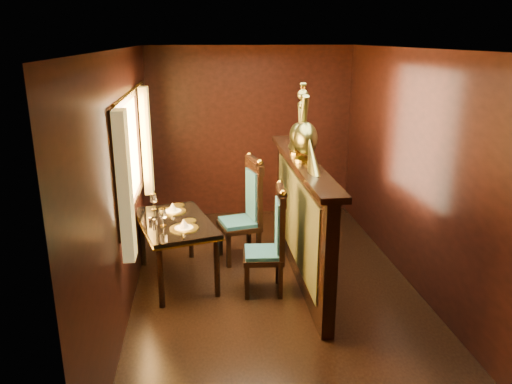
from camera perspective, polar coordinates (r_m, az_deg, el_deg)
ground at (r=5.50m, az=2.22°, el=-10.99°), size 5.00×5.00×0.00m
room_shell at (r=4.96m, az=1.42°, el=5.36°), size 3.04×5.04×2.52m
partition at (r=5.53m, az=5.12°, el=-2.79°), size 0.26×2.70×1.36m
dining_table at (r=5.51m, az=-9.22°, el=-3.90°), size 1.02×1.35×0.91m
chair_left at (r=5.20m, az=2.04°, el=-5.19°), size 0.45×0.48×1.19m
chair_right at (r=5.97m, az=-0.90°, el=-1.63°), size 0.55×0.57×1.29m
peacock_left at (r=5.16m, az=5.74°, el=7.74°), size 0.25×0.67×0.80m
peacock_right at (r=5.50m, az=4.96°, el=7.74°), size 0.21×0.57×0.68m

